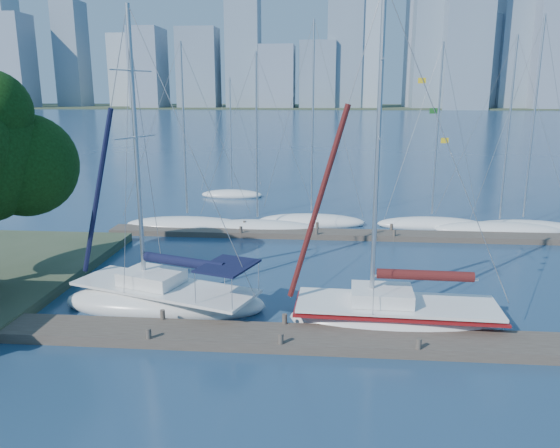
{
  "coord_description": "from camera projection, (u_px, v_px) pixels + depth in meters",
  "views": [
    {
      "loc": [
        1.55,
        -19.35,
        9.48
      ],
      "look_at": [
        -0.45,
        4.0,
        3.75
      ],
      "focal_mm": 35.0,
      "sensor_mm": 36.0,
      "label": 1
    }
  ],
  "objects": [
    {
      "name": "near_dock",
      "position": [
        283.0,
        338.0,
        21.06
      ],
      "size": [
        26.0,
        2.0,
        0.4
      ],
      "primitive_type": "cube",
      "color": "#443A32",
      "rests_on": "ground"
    },
    {
      "name": "sailboat_maroon",
      "position": [
        396.0,
        302.0,
        22.36
      ],
      "size": [
        8.9,
        3.21,
        13.91
      ],
      "rotation": [
        0.0,
        0.0,
        -0.04
      ],
      "color": "white",
      "rests_on": "ground"
    },
    {
      "name": "bg_boat_1",
      "position": [
        258.0,
        227.0,
        37.99
      ],
      "size": [
        8.9,
        3.98,
        12.33
      ],
      "rotation": [
        0.0,
        0.0,
        -0.21
      ],
      "color": "white",
      "rests_on": "ground"
    },
    {
      "name": "skyline",
      "position": [
        367.0,
        43.0,
        292.2
      ],
      "size": [
        502.81,
        51.31,
        99.91
      ],
      "color": "gray",
      "rests_on": "ground"
    },
    {
      "name": "bg_boat_6",
      "position": [
        232.0,
        194.0,
        50.2
      ],
      "size": [
        5.97,
        3.95,
        10.93
      ],
      "rotation": [
        0.0,
        0.0,
        0.39
      ],
      "color": "white",
      "rests_on": "ground"
    },
    {
      "name": "bg_boat_2",
      "position": [
        311.0,
        221.0,
        39.68
      ],
      "size": [
        8.12,
        5.06,
        14.54
      ],
      "rotation": [
        0.0,
        0.0,
        -0.38
      ],
      "color": "white",
      "rests_on": "ground"
    },
    {
      "name": "sailboat_navy",
      "position": [
        164.0,
        287.0,
        24.2
      ],
      "size": [
        9.53,
        5.78,
        13.54
      ],
      "rotation": [
        0.0,
        0.0,
        -0.33
      ],
      "color": "white",
      "rests_on": "ground"
    },
    {
      "name": "bg_boat_3",
      "position": [
        431.0,
        224.0,
        38.92
      ],
      "size": [
        7.86,
        5.08,
        13.01
      ],
      "rotation": [
        0.0,
        0.0,
        0.42
      ],
      "color": "white",
      "rests_on": "ground"
    },
    {
      "name": "bg_boat_0",
      "position": [
        188.0,
        225.0,
        38.55
      ],
      "size": [
        9.18,
        4.13,
        13.05
      ],
      "rotation": [
        0.0,
        0.0,
        0.19
      ],
      "color": "white",
      "rests_on": "ground"
    },
    {
      "name": "far_dock",
      "position": [
        332.0,
        234.0,
        36.39
      ],
      "size": [
        30.0,
        1.8,
        0.36
      ],
      "primitive_type": "cube",
      "color": "#443A32",
      "rests_on": "ground"
    },
    {
      "name": "ground",
      "position": [
        283.0,
        343.0,
        21.11
      ],
      "size": [
        700.0,
        700.0,
        0.0
      ],
      "primitive_type": "plane",
      "color": "navy",
      "rests_on": "ground"
    },
    {
      "name": "far_shore",
      "position": [
        325.0,
        107.0,
        330.85
      ],
      "size": [
        800.0,
        100.0,
        1.5
      ],
      "primitive_type": "cube",
      "color": "#38472D",
      "rests_on": "ground"
    },
    {
      "name": "bg_boat_5",
      "position": [
        522.0,
        227.0,
        37.86
      ],
      "size": [
        7.91,
        3.57,
        14.6
      ],
      "rotation": [
        0.0,
        0.0,
        0.18
      ],
      "color": "white",
      "rests_on": "ground"
    },
    {
      "name": "bg_boat_4",
      "position": [
        499.0,
        229.0,
        37.34
      ],
      "size": [
        8.9,
        5.18,
        13.31
      ],
      "rotation": [
        0.0,
        0.0,
        -0.36
      ],
      "color": "white",
      "rests_on": "ground"
    }
  ]
}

